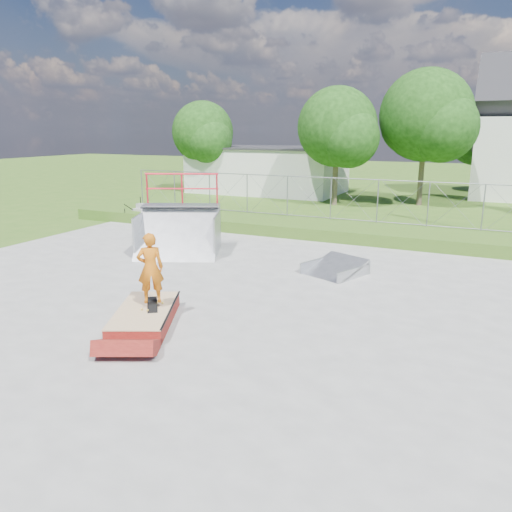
{
  "coord_description": "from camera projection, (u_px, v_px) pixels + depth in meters",
  "views": [
    {
      "loc": [
        6.12,
        -10.2,
        4.29
      ],
      "look_at": [
        0.82,
        1.14,
        1.1
      ],
      "focal_mm": 35.0,
      "sensor_mm": 36.0,
      "label": 1
    }
  ],
  "objects": [
    {
      "name": "ground",
      "position": [
        207.0,
        305.0,
        12.53
      ],
      "size": [
        120.0,
        120.0,
        0.0
      ],
      "primitive_type": "plane",
      "color": "#375F1B",
      "rests_on": "ground"
    },
    {
      "name": "concrete_pad",
      "position": [
        207.0,
        304.0,
        12.52
      ],
      "size": [
        20.0,
        16.0,
        0.04
      ],
      "primitive_type": "cube",
      "color": "gray",
      "rests_on": "ground"
    },
    {
      "name": "grass_berm",
      "position": [
        323.0,
        229.0,
        20.81
      ],
      "size": [
        24.0,
        3.0,
        0.5
      ],
      "primitive_type": "cube",
      "color": "#375F1B",
      "rests_on": "ground"
    },
    {
      "name": "grind_box",
      "position": [
        145.0,
        317.0,
        11.26
      ],
      "size": [
        2.13,
        2.75,
        0.37
      ],
      "rotation": [
        0.0,
        0.0,
        0.43
      ],
      "color": "maroon",
      "rests_on": "concrete_pad"
    },
    {
      "name": "quarter_pipe",
      "position": [
        177.0,
        216.0,
        17.17
      ],
      "size": [
        3.45,
        3.23,
        2.75
      ],
      "primitive_type": null,
      "rotation": [
        0.0,
        0.0,
        0.41
      ],
      "color": "gray",
      "rests_on": "concrete_pad"
    },
    {
      "name": "flat_bank_ramp",
      "position": [
        334.0,
        268.0,
        15.07
      ],
      "size": [
        1.98,
        2.04,
        0.46
      ],
      "primitive_type": null,
      "rotation": [
        0.0,
        0.0,
        -0.4
      ],
      "color": "gray",
      "rests_on": "concrete_pad"
    },
    {
      "name": "skateboard",
      "position": [
        152.0,
        305.0,
        11.32
      ],
      "size": [
        0.65,
        0.77,
        0.13
      ],
      "primitive_type": "cube",
      "rotation": [
        0.14,
        0.0,
        0.64
      ],
      "color": "black",
      "rests_on": "grind_box"
    },
    {
      "name": "skater",
      "position": [
        150.0,
        271.0,
        11.12
      ],
      "size": [
        0.7,
        0.66,
        1.61
      ],
      "primitive_type": "imported",
      "rotation": [
        0.0,
        0.0,
        3.81
      ],
      "color": "#C66210",
      "rests_on": "grind_box"
    },
    {
      "name": "concrete_stairs",
      "position": [
        145.0,
        214.0,
        23.55
      ],
      "size": [
        1.5,
        1.6,
        0.8
      ],
      "primitive_type": null,
      "color": "gray",
      "rests_on": "ground"
    },
    {
      "name": "chain_link_fence",
      "position": [
        331.0,
        199.0,
        21.4
      ],
      "size": [
        20.0,
        0.06,
        1.8
      ],
      "primitive_type": null,
      "color": "gray",
      "rests_on": "grass_berm"
    },
    {
      "name": "utility_building_flat",
      "position": [
        268.0,
        170.0,
        34.75
      ],
      "size": [
        10.0,
        6.0,
        3.0
      ],
      "primitive_type": "cube",
      "color": "silver",
      "rests_on": "ground"
    },
    {
      "name": "tree_left_near",
      "position": [
        341.0,
        130.0,
        27.86
      ],
      "size": [
        4.76,
        4.48,
        6.65
      ],
      "color": "brown",
      "rests_on": "ground"
    },
    {
      "name": "tree_center",
      "position": [
        431.0,
        119.0,
        27.58
      ],
      "size": [
        5.44,
        5.12,
        7.6
      ],
      "color": "brown",
      "rests_on": "ground"
    },
    {
      "name": "tree_left_far",
      "position": [
        205.0,
        135.0,
        33.81
      ],
      "size": [
        4.42,
        4.16,
        6.18
      ],
      "color": "brown",
      "rests_on": "ground"
    },
    {
      "name": "tree_back_mid",
      "position": [
        480.0,
        139.0,
        33.95
      ],
      "size": [
        4.08,
        3.84,
        5.7
      ],
      "color": "brown",
      "rests_on": "ground"
    }
  ]
}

